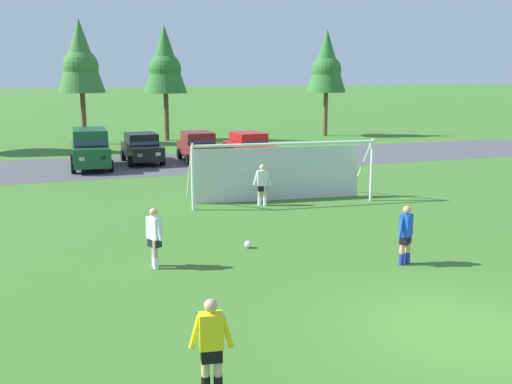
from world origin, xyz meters
TOP-DOWN VIEW (x-y plane):
  - ground_plane at (0.00, 15.00)m, footprint 400.00×400.00m
  - parking_lot_strip at (0.00, 24.51)m, footprint 52.00×8.40m
  - soccer_ball at (-2.13, 6.89)m, footprint 0.22×0.22m
  - soccer_goal at (1.20, 12.80)m, footprint 7.57×2.64m
  - referee at (-5.28, -0.74)m, footprint 0.72×0.29m
  - player_striker_near at (-5.06, 6.00)m, footprint 0.40×0.71m
  - player_midfield_center at (0.24, 12.25)m, footprint 0.72×0.31m
  - player_defender_far at (1.44, 4.04)m, footprint 0.69×0.43m
  - parked_car_slot_far_left at (-5.51, 24.04)m, footprint 2.24×4.65m
  - parked_car_slot_left at (-2.55, 25.22)m, footprint 2.16×4.26m
  - parked_car_slot_center_left at (0.72, 24.82)m, footprint 2.07×4.22m
  - parked_car_slot_center at (3.51, 23.65)m, footprint 2.26×4.31m
  - tree_mid_left at (-5.15, 35.97)m, footprint 3.37×3.37m
  - tree_center_back at (1.04, 36.44)m, footprint 3.27×3.27m
  - tree_mid_right at (14.13, 35.51)m, footprint 3.23×3.23m

SIDE VIEW (x-z plane):
  - ground_plane at x=0.00m, z-range 0.00..0.00m
  - parking_lot_strip at x=0.00m, z-range 0.00..0.01m
  - soccer_ball at x=-2.13m, z-range 0.00..0.22m
  - referee at x=-5.28m, z-range 0.00..1.64m
  - player_striker_near at x=-5.06m, z-range 0.00..1.64m
  - player_midfield_center at x=0.24m, z-range 0.00..1.64m
  - player_defender_far at x=1.44m, z-range 0.00..1.64m
  - parked_car_slot_left at x=-2.55m, z-range 0.02..1.74m
  - parked_car_slot_center_left at x=0.72m, z-range 0.02..1.74m
  - parked_car_slot_center at x=3.51m, z-range 0.02..1.74m
  - parked_car_slot_far_left at x=-5.51m, z-range 0.03..2.19m
  - soccer_goal at x=1.20m, z-range 0.01..2.58m
  - tree_mid_right at x=14.13m, z-range 1.61..10.23m
  - tree_center_back at x=1.04m, z-range 1.63..10.36m
  - tree_mid_left at x=-5.15m, z-range 1.68..10.67m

